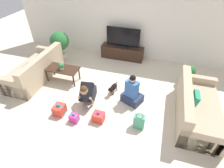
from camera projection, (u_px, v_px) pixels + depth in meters
ground_plane at (103, 99)px, 4.93m from camera, size 16.00×16.00×0.00m
wall_back at (127, 22)px, 6.08m from camera, size 8.40×0.06×2.60m
sofa_left at (36, 70)px, 5.52m from camera, size 0.94×2.04×0.85m
sofa_right at (196, 108)px, 4.24m from camera, size 0.94×2.04×0.85m
coffee_table at (62, 70)px, 5.36m from camera, size 1.04×0.50×0.45m
tv_console at (122, 52)px, 6.56m from camera, size 1.56×0.40×0.48m
tv at (123, 38)px, 6.21m from camera, size 1.20×0.20×0.72m
potted_plant_corner_right at (189, 73)px, 5.23m from camera, size 0.38×0.38×0.66m
potted_plant_corner_left at (60, 42)px, 6.28m from camera, size 0.67×0.67×1.03m
person_kneeling at (88, 93)px, 4.60m from camera, size 0.43×0.82×0.79m
person_sitting at (132, 93)px, 4.64m from camera, size 0.64×0.60×0.91m
dog at (113, 88)px, 5.01m from camera, size 0.21×0.51×0.30m
gift_box_a at (74, 118)px, 4.24m from camera, size 0.21×0.17×0.27m
gift_box_b at (99, 117)px, 4.25m from camera, size 0.28×0.23×0.31m
gift_box_c at (59, 110)px, 4.42m from camera, size 0.26×0.29×0.33m
gift_bag_a at (139, 122)px, 4.05m from camera, size 0.26×0.17×0.40m
tabletop_plant at (61, 66)px, 5.21m from camera, size 0.17×0.17×0.22m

